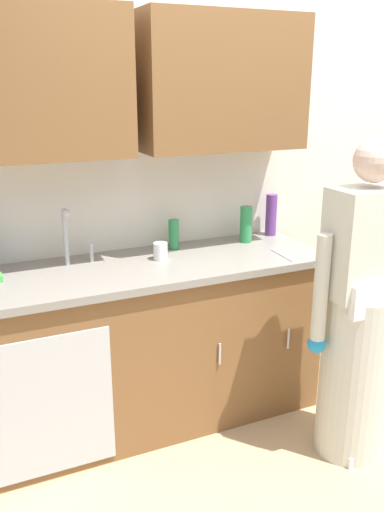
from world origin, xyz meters
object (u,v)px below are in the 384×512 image
at_px(bottle_cleaner_spray, 271,215).
at_px(bottle_soap, 174,234).
at_px(bottle_water_short, 246,224).
at_px(knife_on_counter, 283,255).
at_px(person_at_sink, 358,329).
at_px(sink, 81,275).
at_px(cup_by_sink, 160,251).

distance_m(bottle_cleaner_spray, bottle_soap, 0.67).
distance_m(bottle_water_short, knife_on_counter, 0.34).
height_order(bottle_soap, knife_on_counter, bottle_soap).
xyz_separation_m(person_at_sink, bottle_water_short, (-0.18, 0.83, 0.36)).
height_order(bottle_cleaner_spray, knife_on_counter, bottle_cleaner_spray).
bearing_deg(bottle_cleaner_spray, sink, -170.49).
relative_size(bottle_water_short, knife_on_counter, 0.90).
distance_m(person_at_sink, cup_by_sink, 1.09).
bearing_deg(sink, bottle_cleaner_spray, 9.51).
bearing_deg(bottle_soap, bottle_cleaner_spray, 2.20).
bearing_deg(person_at_sink, sink, 149.93).
height_order(bottle_water_short, cup_by_sink, bottle_water_short).
bearing_deg(bottle_water_short, sink, -172.50).
bearing_deg(bottle_soap, cup_by_sink, -131.76).
xyz_separation_m(bottle_cleaner_spray, cup_by_sink, (-0.81, -0.18, -0.08)).
bearing_deg(knife_on_counter, bottle_water_short, 12.41).
height_order(bottle_soap, bottle_water_short, bottle_water_short).
distance_m(person_at_sink, bottle_water_short, 0.92).
relative_size(bottle_soap, knife_on_counter, 0.71).
xyz_separation_m(person_at_sink, bottle_soap, (-0.62, 0.88, 0.33)).
bearing_deg(knife_on_counter, bottle_soap, 56.17).
bearing_deg(sink, person_at_sink, -30.07).
bearing_deg(cup_by_sink, bottle_cleaner_spray, 12.89).
bearing_deg(bottle_soap, sink, -162.50).
bearing_deg(sink, knife_on_counter, -9.75).
xyz_separation_m(sink, knife_on_counter, (1.08, -0.19, 0.02)).
xyz_separation_m(sink, person_at_sink, (1.20, -0.70, -0.23)).
xyz_separation_m(person_at_sink, cup_by_sink, (-0.76, 0.72, 0.30)).
xyz_separation_m(bottle_soap, bottle_water_short, (0.45, -0.05, 0.02)).
height_order(sink, cup_by_sink, sink).
xyz_separation_m(sink, bottle_water_short, (1.03, 0.14, 0.12)).
relative_size(sink, bottle_soap, 2.94).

